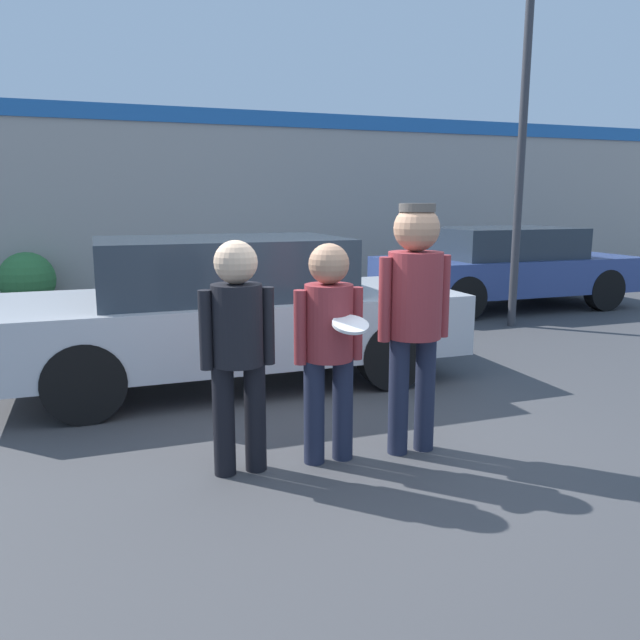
# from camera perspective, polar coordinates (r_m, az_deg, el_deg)

# --- Properties ---
(ground_plane) EXTENTS (56.00, 56.00, 0.00)m
(ground_plane) POSITION_cam_1_polar(r_m,az_deg,el_deg) (4.87, 2.35, -11.68)
(ground_plane) COLOR #3F3F42
(storefront_building) EXTENTS (24.00, 0.22, 3.64)m
(storefront_building) POSITION_cam_1_polar(r_m,az_deg,el_deg) (12.92, -12.31, 10.57)
(storefront_building) COLOR #B2A89E
(storefront_building) RESTS_ON ground
(person_left) EXTENTS (0.51, 0.34, 1.61)m
(person_left) POSITION_cam_1_polar(r_m,az_deg,el_deg) (4.23, -7.54, -1.73)
(person_left) COLOR black
(person_left) RESTS_ON ground
(person_middle_with_frisbee) EXTENTS (0.51, 0.54, 1.58)m
(person_middle_with_frisbee) POSITION_cam_1_polar(r_m,az_deg,el_deg) (4.39, 0.82, -1.49)
(person_middle_with_frisbee) COLOR #1E2338
(person_middle_with_frisbee) RESTS_ON ground
(person_right) EXTENTS (0.57, 0.40, 1.85)m
(person_right) POSITION_cam_1_polar(r_m,az_deg,el_deg) (4.57, 8.63, 1.59)
(person_right) COLOR #1E2338
(person_right) RESTS_ON ground
(parked_car_near) EXTENTS (4.66, 1.86, 1.50)m
(parked_car_near) POSITION_cam_1_polar(r_m,az_deg,el_deg) (6.50, -8.34, 0.97)
(parked_car_near) COLOR #B7BABF
(parked_car_near) RESTS_ON ground
(parked_car_far) EXTENTS (4.49, 1.95, 1.40)m
(parked_car_far) POSITION_cam_1_polar(r_m,az_deg,el_deg) (11.47, 16.60, 4.73)
(parked_car_far) COLOR #334784
(parked_car_far) RESTS_ON ground
(street_lamp) EXTENTS (1.51, 0.35, 6.01)m
(street_lamp) POSITION_cam_1_polar(r_m,az_deg,el_deg) (10.04, 19.62, 20.78)
(street_lamp) COLOR #38383D
(street_lamp) RESTS_ON ground
(shrub) EXTENTS (0.97, 0.97, 0.97)m
(shrub) POSITION_cam_1_polar(r_m,az_deg,el_deg) (12.28, -25.21, 3.39)
(shrub) COLOR #387A3D
(shrub) RESTS_ON ground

